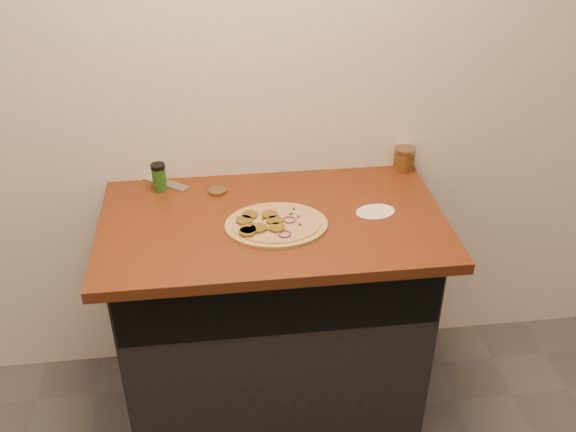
{
  "coord_description": "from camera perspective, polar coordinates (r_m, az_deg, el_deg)",
  "views": [
    {
      "loc": [
        -0.18,
        -0.46,
        2.09
      ],
      "look_at": [
        0.04,
        1.34,
        0.95
      ],
      "focal_mm": 40.0,
      "sensor_mm": 36.0,
      "label": 1
    }
  ],
  "objects": [
    {
      "name": "countertop",
      "position": [
        2.24,
        -1.38,
        -0.57
      ],
      "size": [
        1.2,
        0.7,
        0.04
      ],
      "primitive_type": "cube",
      "color": "#612B12",
      "rests_on": "cabinet"
    },
    {
      "name": "spice_shaker",
      "position": [
        2.42,
        -11.39,
        3.42
      ],
      "size": [
        0.05,
        0.05,
        0.11
      ],
      "color": "#24571B",
      "rests_on": "countertop"
    },
    {
      "name": "flour_spill",
      "position": [
        2.28,
        7.78,
        0.4
      ],
      "size": [
        0.17,
        0.17,
        0.0
      ],
      "primitive_type": "cylinder",
      "rotation": [
        0.0,
        0.0,
        0.19
      ],
      "color": "white",
      "rests_on": "countertop"
    },
    {
      "name": "cabinet",
      "position": [
        2.53,
        -1.32,
        -8.8
      ],
      "size": [
        1.1,
        0.6,
        0.86
      ],
      "primitive_type": "cube",
      "color": "black",
      "rests_on": "ground"
    },
    {
      "name": "mason_jar_lid",
      "position": [
        2.39,
        -6.29,
        2.22
      ],
      "size": [
        0.08,
        0.08,
        0.01
      ],
      "primitive_type": "cylinder",
      "rotation": [
        0.0,
        0.0,
        -0.28
      ],
      "color": "#927655",
      "rests_on": "countertop"
    },
    {
      "name": "room_shell",
      "position": [
        0.63,
        11.04,
        -7.15
      ],
      "size": [
        4.02,
        3.52,
        2.71
      ],
      "color": "silver",
      "rests_on": "ground"
    },
    {
      "name": "pizza",
      "position": [
        2.18,
        -1.21,
        -0.74
      ],
      "size": [
        0.35,
        0.35,
        0.02
      ],
      "color": "tan",
      "rests_on": "countertop"
    },
    {
      "name": "chefs_knife",
      "position": [
        2.54,
        -12.53,
        3.49
      ],
      "size": [
        0.29,
        0.23,
        0.02
      ],
      "color": "#B7BAC1",
      "rests_on": "countertop"
    },
    {
      "name": "salsa_jar",
      "position": [
        2.56,
        10.29,
        5.07
      ],
      "size": [
        0.08,
        0.08,
        0.09
      ],
      "color": "maroon",
      "rests_on": "countertop"
    }
  ]
}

